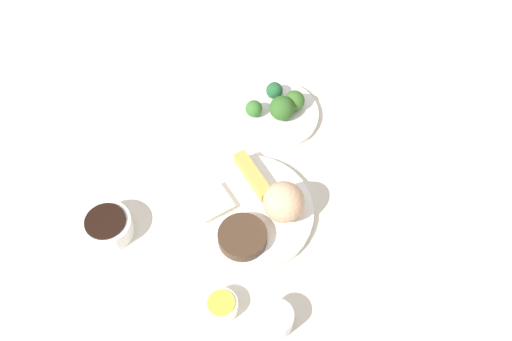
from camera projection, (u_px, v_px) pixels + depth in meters
tabletop at (245, 215)px, 1.18m from camera, size 2.20×2.20×0.02m
main_plate at (248, 210)px, 1.17m from camera, size 0.27×0.27×0.02m
rice_scoop at (284, 202)px, 1.12m from camera, size 0.08×0.08×0.08m
spring_roll at (253, 176)px, 1.19m from camera, size 0.05×0.12×0.03m
crab_rangoon_wonton at (213, 203)px, 1.16m from camera, size 0.08×0.08×0.01m
stir_fry_heap at (243, 237)px, 1.11m from camera, size 0.10×0.10×0.02m
broccoli_plate at (275, 114)px, 1.31m from camera, size 0.20×0.20×0.01m
broccoli_floret_0 at (282, 108)px, 1.27m from camera, size 0.06×0.06×0.06m
broccoli_floret_1 at (274, 90)px, 1.31m from camera, size 0.04×0.04×0.04m
broccoli_floret_2 at (254, 109)px, 1.28m from camera, size 0.04×0.04×0.04m
broccoli_floret_3 at (295, 101)px, 1.29m from camera, size 0.05×0.05×0.05m
soy_sauce_bowl at (108, 227)px, 1.13m from camera, size 0.10×0.10×0.04m
soy_sauce_bowl_liquid at (105, 221)px, 1.11m from camera, size 0.08×0.08×0.00m
sauce_ramekin_hot_mustard at (221, 306)px, 1.05m from camera, size 0.06×0.06×0.03m
sauce_ramekin_hot_mustard_liquid at (221, 303)px, 1.03m from camera, size 0.05×0.05×0.00m
teacup at (276, 319)px, 1.02m from camera, size 0.06×0.06×0.05m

